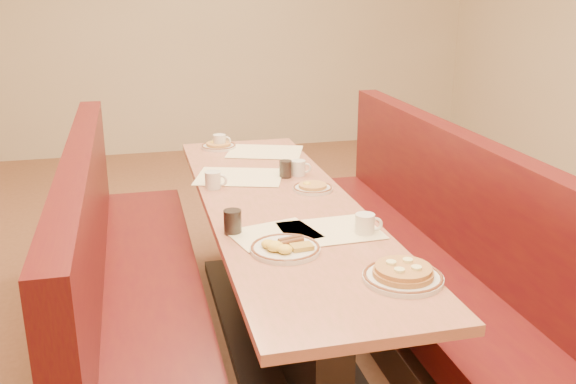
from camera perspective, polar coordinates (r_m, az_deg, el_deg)
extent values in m
plane|color=#9E6647|center=(3.35, -0.62, -13.15)|extent=(8.00, 8.00, 0.00)
cube|color=beige|center=(6.82, -8.66, 15.20)|extent=(6.00, 0.04, 2.80)
cube|color=black|center=(3.33, -0.62, -12.71)|extent=(0.55, 1.88, 0.06)
cube|color=black|center=(3.18, -0.64, -7.69)|extent=(0.15, 1.75, 0.71)
cube|color=#CE6C5F|center=(3.03, -0.67, -1.30)|extent=(0.70, 2.50, 0.04)
cube|color=#4C3326|center=(3.23, -12.66, -12.83)|extent=(0.55, 2.50, 0.20)
cube|color=#57160E|center=(3.10, -13.01, -8.55)|extent=(0.55, 2.50, 0.16)
cube|color=#57160E|center=(2.96, -17.68, -2.26)|extent=(0.12, 2.50, 0.60)
cube|color=#4C3326|center=(3.49, 10.39, -10.16)|extent=(0.55, 2.50, 0.20)
cube|color=#57160E|center=(3.37, 10.66, -6.12)|extent=(0.55, 2.50, 0.16)
cube|color=#57160E|center=(3.33, 14.41, 0.29)|extent=(0.12, 2.50, 0.60)
cube|color=#FFF1C7|center=(2.64, -1.27, -3.76)|extent=(0.39, 0.33, 0.00)
cube|color=#FFF1C7|center=(2.69, 3.81, -3.43)|extent=(0.41, 0.32, 0.00)
cube|color=#FFF1C7|center=(3.42, -4.34, 1.36)|extent=(0.53, 0.46, 0.00)
cube|color=#FFF1C7|center=(3.92, -2.06, 3.60)|extent=(0.53, 0.46, 0.00)
cylinder|color=white|center=(2.29, 10.17, -7.54)|extent=(0.28, 0.28, 0.02)
torus|color=brown|center=(2.29, 10.18, -7.33)|extent=(0.28, 0.28, 0.01)
cylinder|color=#D0924A|center=(2.28, 10.20, -7.11)|extent=(0.21, 0.21, 0.02)
cylinder|color=#D0924A|center=(2.28, 10.22, -6.71)|extent=(0.20, 0.20, 0.02)
cylinder|color=#FBF4A4|center=(2.31, 10.60, -5.99)|extent=(0.04, 0.04, 0.01)
cylinder|color=#FBF4A4|center=(2.28, 9.15, -6.21)|extent=(0.04, 0.04, 0.01)
cylinder|color=#FBF4A4|center=(2.23, 9.87, -6.85)|extent=(0.04, 0.04, 0.01)
cylinder|color=#FBF4A4|center=(2.26, 11.34, -6.62)|extent=(0.04, 0.04, 0.01)
cylinder|color=white|center=(2.49, -0.24, -5.11)|extent=(0.27, 0.27, 0.02)
torus|color=brown|center=(2.48, -0.24, -4.92)|extent=(0.27, 0.27, 0.01)
ellipsoid|color=yellow|center=(2.45, -1.18, -4.83)|extent=(0.07, 0.07, 0.04)
ellipsoid|color=yellow|center=(2.43, -0.28, -5.10)|extent=(0.06, 0.06, 0.03)
ellipsoid|color=yellow|center=(2.48, -1.78, -4.62)|extent=(0.05, 0.05, 0.03)
cylinder|color=brown|center=(2.51, 0.37, -4.42)|extent=(0.10, 0.05, 0.02)
cylinder|color=brown|center=(2.53, 0.15, -4.18)|extent=(0.10, 0.05, 0.02)
cube|color=gold|center=(2.46, 1.24, -4.89)|extent=(0.09, 0.07, 0.02)
cylinder|color=white|center=(3.20, 2.21, 0.30)|extent=(0.20, 0.20, 0.02)
torus|color=brown|center=(3.20, 2.21, 0.43)|extent=(0.20, 0.20, 0.01)
cylinder|color=#DC9E4D|center=(3.20, 2.21, 0.57)|extent=(0.14, 0.14, 0.02)
ellipsoid|color=yellow|center=(3.21, 1.70, 0.74)|extent=(0.04, 0.04, 0.02)
cylinder|color=white|center=(4.04, -6.19, 4.02)|extent=(0.22, 0.22, 0.02)
torus|color=brown|center=(4.03, -6.20, 4.13)|extent=(0.21, 0.21, 0.01)
cylinder|color=#DC9E4D|center=(4.03, -6.20, 4.26)|extent=(0.15, 0.15, 0.02)
ellipsoid|color=yellow|center=(4.05, -6.62, 4.39)|extent=(0.05, 0.05, 0.02)
cylinder|color=white|center=(2.66, 6.84, -2.86)|extent=(0.08, 0.08, 0.09)
torus|color=white|center=(2.66, 7.77, -2.85)|extent=(0.06, 0.03, 0.06)
cylinder|color=black|center=(2.65, 6.87, -2.10)|extent=(0.07, 0.07, 0.01)
cylinder|color=white|center=(3.24, -6.69, 1.07)|extent=(0.08, 0.08, 0.09)
torus|color=white|center=(3.23, -5.95, 1.04)|extent=(0.06, 0.03, 0.06)
cylinder|color=black|center=(3.23, -6.72, 1.70)|extent=(0.07, 0.07, 0.01)
cylinder|color=white|center=(3.44, 0.93, 2.16)|extent=(0.08, 0.08, 0.08)
torus|color=white|center=(3.44, 1.61, 2.15)|extent=(0.06, 0.03, 0.06)
cylinder|color=black|center=(3.43, 0.93, 2.72)|extent=(0.07, 0.07, 0.01)
cylinder|color=white|center=(4.03, -6.11, 4.50)|extent=(0.08, 0.08, 0.09)
torus|color=white|center=(4.03, -5.50, 4.54)|extent=(0.06, 0.02, 0.06)
cylinder|color=black|center=(4.02, -6.12, 5.01)|extent=(0.07, 0.07, 0.01)
cylinder|color=black|center=(2.65, -4.95, -2.67)|extent=(0.07, 0.07, 0.10)
cylinder|color=silver|center=(2.65, -4.95, -2.65)|extent=(0.07, 0.07, 0.10)
cylinder|color=black|center=(3.40, -0.22, 2.05)|extent=(0.06, 0.06, 0.09)
cylinder|color=silver|center=(3.40, -0.22, 2.06)|extent=(0.07, 0.07, 0.09)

